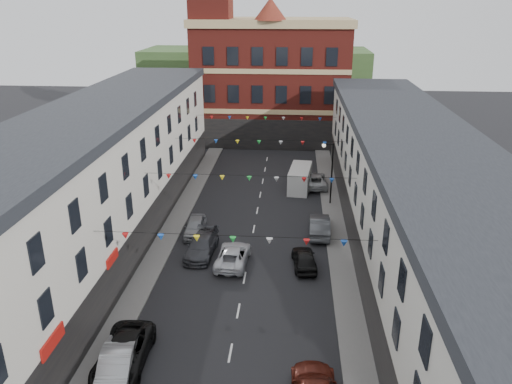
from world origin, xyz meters
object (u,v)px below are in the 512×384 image
(car_left_b, at_px, (116,367))
(car_left_e, at_px, (195,227))
(car_right_d, at_px, (304,259))
(car_right_e, at_px, (320,226))
(pedestrian, at_px, (216,234))
(car_right_f, at_px, (315,180))
(street_lamp, at_px, (329,165))
(white_van, at_px, (300,178))
(car_left_d, at_px, (202,246))
(car_left_c, at_px, (123,354))
(moving_car, at_px, (233,255))

(car_left_b, height_order, car_left_e, car_left_b)
(car_right_d, xyz_separation_m, car_right_e, (1.32, 5.57, 0.10))
(car_right_e, relative_size, pedestrian, 3.01)
(car_left_e, height_order, car_right_f, car_left_e)
(street_lamp, bearing_deg, car_left_e, -146.85)
(car_left_b, bearing_deg, street_lamp, 56.05)
(car_left_e, height_order, car_right_d, car_left_e)
(car_right_f, bearing_deg, white_van, 24.34)
(car_left_b, distance_m, white_van, 30.04)
(car_left_b, distance_m, car_left_d, 13.82)
(car_left_b, height_order, car_left_d, car_left_b)
(car_left_c, height_order, car_right_e, car_right_e)
(street_lamp, bearing_deg, car_left_b, -116.21)
(car_left_d, height_order, moving_car, car_left_d)
(pedestrian, bearing_deg, white_van, 76.86)
(car_left_e, bearing_deg, car_left_d, -75.09)
(car_left_c, height_order, moving_car, car_left_c)
(car_right_d, relative_size, car_right_e, 0.84)
(car_left_c, bearing_deg, car_left_d, 79.54)
(white_van, bearing_deg, car_left_b, -101.83)
(car_left_c, distance_m, car_left_d, 12.73)
(car_left_c, distance_m, car_right_d, 14.83)
(car_left_c, bearing_deg, car_left_e, 85.38)
(car_right_d, distance_m, moving_car, 5.22)
(car_left_d, xyz_separation_m, white_van, (7.53, 14.84, 0.43))
(car_left_d, relative_size, moving_car, 1.01)
(street_lamp, distance_m, car_right_d, 12.80)
(pedestrian, bearing_deg, car_left_c, -85.91)
(street_lamp, xyz_separation_m, car_left_d, (-10.15, -10.80, -3.20))
(street_lamp, xyz_separation_m, car_left_e, (-11.28, -7.37, -3.20))
(car_right_d, xyz_separation_m, pedestrian, (-6.98, 3.36, 0.11))
(car_left_b, height_order, moving_car, car_left_b)
(car_left_d, xyz_separation_m, car_left_e, (-1.13, 3.43, -0.01))
(street_lamp, distance_m, car_left_d, 15.16)
(white_van, bearing_deg, car_right_f, 34.44)
(car_left_c, height_order, car_left_e, car_left_c)
(car_right_d, distance_m, pedestrian, 7.75)
(car_left_d, distance_m, car_right_f, 18.12)
(car_left_b, bearing_deg, car_right_f, 61.71)
(car_left_e, relative_size, pedestrian, 2.63)
(car_left_e, bearing_deg, street_lamp, 29.77)
(street_lamp, distance_m, car_left_c, 26.50)
(moving_car, bearing_deg, car_left_d, -22.42)
(car_right_e, bearing_deg, car_left_d, 26.13)
(car_left_c, distance_m, white_van, 29.00)
(car_right_f, distance_m, white_van, 1.84)
(car_left_d, height_order, car_right_e, car_right_e)
(car_right_d, xyz_separation_m, white_van, (-0.25, 16.19, 0.46))
(car_right_e, height_order, car_right_f, car_right_e)
(car_left_b, xyz_separation_m, pedestrian, (2.69, 15.69, 0.02))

